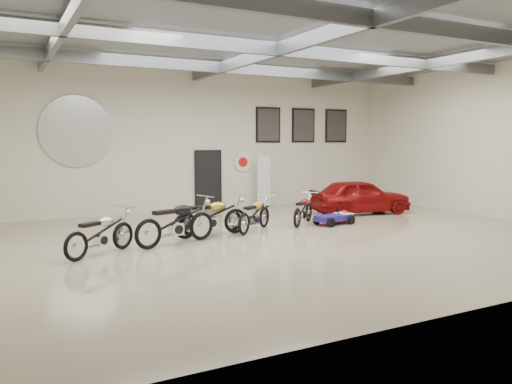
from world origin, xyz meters
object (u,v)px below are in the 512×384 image
motorcycle_black (176,221)px  motorcycle_yellow (254,214)px  motorcycle_gold (211,216)px  motorcycle_red (303,209)px  vintage_car (360,196)px  banner_stand (264,182)px  go_kart (337,215)px  motorcycle_silver (100,232)px

motorcycle_black → motorcycle_yellow: 2.60m
motorcycle_gold → motorcycle_red: 3.17m
vintage_car → motorcycle_red: bearing=117.7°
banner_stand → go_kart: 4.41m
banner_stand → motorcycle_silver: 8.70m
go_kart → motorcycle_red: bearing=146.1°
motorcycle_yellow → go_kart: size_ratio=1.23×
motorcycle_gold → motorcycle_red: motorcycle_gold is taller
motorcycle_black → motorcycle_yellow: bearing=-1.1°
motorcycle_yellow → vintage_car: 4.93m
motorcycle_red → banner_stand: bearing=37.5°
motorcycle_black → motorcycle_gold: bearing=10.8°
motorcycle_gold → motorcycle_red: size_ratio=1.18×
motorcycle_yellow → motorcycle_red: motorcycle_yellow is taller
motorcycle_black → vintage_car: 7.53m
motorcycle_yellow → motorcycle_red: size_ratio=1.05×
motorcycle_black → motorcycle_red: bearing=-3.5°
motorcycle_silver → banner_stand: bearing=3.4°
banner_stand → motorcycle_silver: bearing=-139.8°
banner_stand → motorcycle_yellow: size_ratio=1.03×
motorcycle_gold → go_kart: bearing=-4.2°
motorcycle_silver → motorcycle_yellow: motorcycle_silver is taller
motorcycle_yellow → vintage_car: bearing=-21.9°
banner_stand → vintage_car: 3.68m
banner_stand → motorcycle_red: banner_stand is taller
motorcycle_red → vintage_car: vintage_car is taller
motorcycle_black → motorcycle_red: (4.31, 1.03, -0.11)m
motorcycle_silver → vintage_car: bearing=-19.6°
go_kart → vintage_car: size_ratio=0.43×
motorcycle_black → motorcycle_gold: 1.32m
motorcycle_gold → motorcycle_yellow: 1.34m
motorcycle_silver → motorcycle_gold: motorcycle_gold is taller
motorcycle_red → motorcycle_gold: bearing=146.2°
motorcycle_silver → go_kart: bearing=-26.6°
motorcycle_black → motorcycle_yellow: (2.51, 0.71, -0.09)m
motorcycle_silver → motorcycle_yellow: 4.44m
motorcycle_yellow → go_kart: 2.76m
vintage_car → motorcycle_black: bearing=114.8°
motorcycle_silver → motorcycle_black: (1.83, 0.29, 0.07)m
motorcycle_silver → motorcycle_gold: bearing=-17.1°
motorcycle_gold → vintage_car: size_ratio=0.60×
motorcycle_silver → motorcycle_red: bearing=-21.7°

